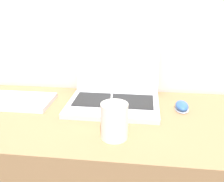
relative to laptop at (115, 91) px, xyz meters
name	(u,v)px	position (x,y,z in m)	size (l,w,h in m)	color
laptop	(115,91)	(0.00, 0.00, 0.00)	(0.37, 0.35, 0.24)	#ADADB2
drink_cup	(114,120)	(0.03, -0.29, 0.01)	(0.09, 0.09, 0.20)	silver
computer_mouse	(182,106)	(0.27, -0.05, -0.04)	(0.05, 0.09, 0.03)	#B2B2B7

